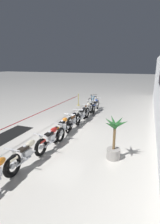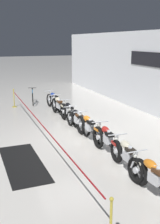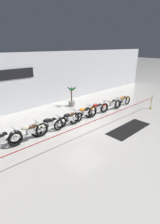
% 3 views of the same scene
% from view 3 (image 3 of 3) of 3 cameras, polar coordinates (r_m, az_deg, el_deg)
% --- Properties ---
extents(ground_plane, '(120.00, 120.00, 0.00)m').
position_cam_3_polar(ground_plane, '(10.83, 1.12, -4.52)').
color(ground_plane, silver).
extents(back_wall, '(28.00, 0.29, 4.20)m').
position_cam_3_polar(back_wall, '(14.18, -13.39, 10.05)').
color(back_wall, white).
rests_on(back_wall, ground).
extents(motorcycle_cream_1, '(2.26, 0.62, 0.97)m').
position_cam_3_polar(motorcycle_cream_1, '(9.38, -16.32, -6.46)').
color(motorcycle_cream_1, black).
rests_on(motorcycle_cream_1, ground).
extents(motorcycle_black_2, '(2.34, 0.62, 0.94)m').
position_cam_3_polar(motorcycle_black_2, '(10.02, -9.90, -4.14)').
color(motorcycle_black_2, black).
rests_on(motorcycle_black_2, ground).
extents(motorcycle_black_3, '(2.29, 0.62, 0.91)m').
position_cam_3_polar(motorcycle_black_3, '(10.64, -3.68, -2.32)').
color(motorcycle_black_3, black).
rests_on(motorcycle_black_3, ground).
extents(motorcycle_orange_4, '(2.43, 0.62, 0.97)m').
position_cam_3_polar(motorcycle_orange_4, '(11.38, 1.27, -0.56)').
color(motorcycle_orange_4, black).
rests_on(motorcycle_orange_4, ground).
extents(motorcycle_red_5, '(2.13, 0.62, 0.92)m').
position_cam_3_polar(motorcycle_red_5, '(12.37, 5.46, 1.02)').
color(motorcycle_red_5, black).
rests_on(motorcycle_red_5, ground).
extents(motorcycle_cream_6, '(2.21, 0.62, 0.94)m').
position_cam_3_polar(motorcycle_cream_6, '(13.41, 10.20, 2.42)').
color(motorcycle_cream_6, black).
rests_on(motorcycle_cream_6, ground).
extents(motorcycle_orange_7, '(2.22, 0.62, 0.93)m').
position_cam_3_polar(motorcycle_orange_7, '(14.43, 13.75, 3.48)').
color(motorcycle_orange_7, black).
rests_on(motorcycle_orange_7, ground).
extents(potted_palm_left_of_row, '(1.04, 0.93, 1.72)m').
position_cam_3_polar(potted_palm_left_of_row, '(14.08, -2.75, 5.00)').
color(potted_palm_left_of_row, gray).
rests_on(potted_palm_left_of_row, ground).
extents(stanchion_far_left, '(11.99, 0.28, 1.05)m').
position_cam_3_polar(stanchion_far_left, '(8.75, -0.30, -5.58)').
color(stanchion_far_left, gold).
rests_on(stanchion_far_left, ground).
extents(stanchion_mid_left, '(0.28, 0.28, 1.05)m').
position_cam_3_polar(stanchion_mid_left, '(14.66, 22.18, 2.33)').
color(stanchion_mid_left, gold).
rests_on(stanchion_mid_left, ground).
extents(floor_banner, '(3.19, 1.19, 0.01)m').
position_cam_3_polar(floor_banner, '(10.87, 15.69, -5.26)').
color(floor_banner, black).
rests_on(floor_banner, ground).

